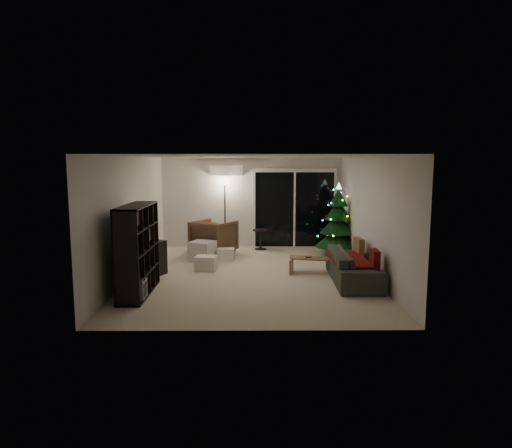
{
  "coord_description": "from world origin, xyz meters",
  "views": [
    {
      "loc": [
        0.03,
        -9.5,
        2.4
      ],
      "look_at": [
        0.1,
        0.3,
        1.05
      ],
      "focal_mm": 32.0,
      "sensor_mm": 36.0,
      "label": 1
    }
  ],
  "objects": [
    {
      "name": "remote_a",
      "position": [
        1.23,
        0.1,
        0.35
      ],
      "size": [
        0.14,
        0.04,
        0.02
      ],
      "primitive_type": "cube",
      "color": "black",
      "rests_on": "coffee_table"
    },
    {
      "name": "sofa_throw",
      "position": [
        1.95,
        -0.58,
        0.45
      ],
      "size": [
        0.67,
        1.55,
        0.05
      ],
      "primitive_type": "cube",
      "color": "maroon",
      "rests_on": "sofa"
    },
    {
      "name": "cardboard_box_a",
      "position": [
        -1.01,
        0.38,
        0.16
      ],
      "size": [
        0.51,
        0.42,
        0.32
      ],
      "primitive_type": "cube",
      "rotation": [
        0.0,
        0.0,
        -0.17
      ],
      "color": "beige",
      "rests_on": "floor"
    },
    {
      "name": "cushion_a",
      "position": [
        2.3,
        0.07,
        0.57
      ],
      "size": [
        0.16,
        0.42,
        0.41
      ],
      "primitive_type": "cube",
      "rotation": [
        0.0,
        0.0,
        0.09
      ],
      "color": "brown",
      "rests_on": "sofa"
    },
    {
      "name": "stereo",
      "position": [
        -2.25,
        -0.31,
        0.8
      ],
      "size": [
        0.37,
        0.43,
        0.15
      ],
      "primitive_type": "cube",
      "color": "black",
      "rests_on": "media_cabinet"
    },
    {
      "name": "ottoman",
      "position": [
        -1.19,
        1.37,
        0.24
      ],
      "size": [
        0.69,
        0.69,
        0.48
      ],
      "primitive_type": "cube",
      "rotation": [
        0.0,
        0.0,
        -0.38
      ],
      "color": "beige",
      "rests_on": "floor"
    },
    {
      "name": "floor_lamp",
      "position": [
        -0.74,
        2.96,
        0.94
      ],
      "size": [
        0.3,
        0.3,
        1.89
      ],
      "primitive_type": "cylinder",
      "color": "black",
      "rests_on": "floor"
    },
    {
      "name": "bookshelf",
      "position": [
        -2.25,
        -1.4,
        0.82
      ],
      "size": [
        0.48,
        1.65,
        1.63
      ],
      "primitive_type": null,
      "rotation": [
        0.0,
        0.0,
        0.04
      ],
      "color": "black",
      "rests_on": "floor"
    },
    {
      "name": "side_table",
      "position": [
        0.24,
        2.82,
        0.27
      ],
      "size": [
        0.48,
        0.48,
        0.55
      ],
      "primitive_type": "cylinder",
      "rotation": [
        0.0,
        0.0,
        0.1
      ],
      "color": "black",
      "rests_on": "floor"
    },
    {
      "name": "media_cabinet",
      "position": [
        -2.25,
        -0.31,
        0.36
      ],
      "size": [
        0.88,
        1.23,
        0.72
      ],
      "primitive_type": "cube",
      "rotation": [
        0.0,
        0.0,
        -0.43
      ],
      "color": "black",
      "rests_on": "floor"
    },
    {
      "name": "christmas_tree",
      "position": [
        2.22,
        2.08,
        0.93
      ],
      "size": [
        1.26,
        1.26,
        1.86
      ],
      "primitive_type": "cone",
      "rotation": [
        0.0,
        0.0,
        0.09
      ],
      "color": "black",
      "rests_on": "floor"
    },
    {
      "name": "armchair",
      "position": [
        -0.99,
        2.21,
        0.44
      ],
      "size": [
        1.32,
        1.33,
        0.89
      ],
      "primitive_type": "imported",
      "rotation": [
        0.0,
        0.0,
        2.6
      ],
      "color": "#4D2D20",
      "rests_on": "floor"
    },
    {
      "name": "room",
      "position": [
        0.46,
        1.49,
        1.02
      ],
      "size": [
        6.5,
        7.51,
        2.6
      ],
      "color": "beige",
      "rests_on": "ground"
    },
    {
      "name": "cardboard_box_b",
      "position": [
        -0.64,
        1.46,
        0.14
      ],
      "size": [
        0.43,
        0.33,
        0.29
      ],
      "primitive_type": "cube",
      "rotation": [
        0.0,
        0.0,
        -0.06
      ],
      "color": "beige",
      "rests_on": "floor"
    },
    {
      "name": "cushion_b",
      "position": [
        2.3,
        -1.23,
        0.57
      ],
      "size": [
        0.15,
        0.42,
        0.41
      ],
      "primitive_type": "cube",
      "rotation": [
        0.0,
        0.0,
        -0.07
      ],
      "color": "maroon",
      "rests_on": "sofa"
    },
    {
      "name": "remote_b",
      "position": [
        1.48,
        0.15,
        0.35
      ],
      "size": [
        0.13,
        0.08,
        0.02
      ],
      "primitive_type": "cube",
      "rotation": [
        0.0,
        0.0,
        0.35
      ],
      "color": "slate",
      "rests_on": "coffee_table"
    },
    {
      "name": "coffee_table",
      "position": [
        1.38,
        0.1,
        0.17
      ],
      "size": [
        1.15,
        0.62,
        0.34
      ],
      "primitive_type": null,
      "rotation": [
        0.0,
        0.0,
        -0.23
      ],
      "color": "olive",
      "rests_on": "floor"
    },
    {
      "name": "sofa",
      "position": [
        2.05,
        -0.58,
        0.31
      ],
      "size": [
        0.91,
        2.17,
        0.63
      ],
      "primitive_type": "imported",
      "rotation": [
        0.0,
        0.0,
        1.54
      ],
      "color": "black",
      "rests_on": "floor"
    }
  ]
}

